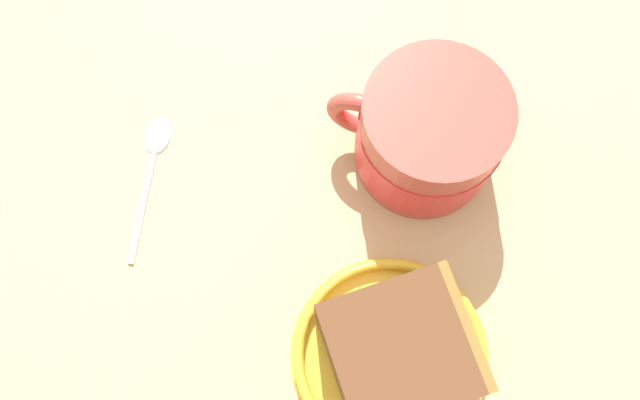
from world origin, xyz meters
TOP-DOWN VIEW (x-y plane):
  - ground_plane at (0.00, 0.00)cm, footprint 120.21×120.21cm
  - small_plate at (-2.80, -4.14)cm, footprint 13.53×13.53cm
  - cake_slice at (-2.58, -4.31)cm, footprint 11.86×11.79cm
  - tea_mug at (10.93, 1.59)cm, footprint 10.06×12.32cm
  - teaspoon at (-0.07, 18.21)cm, footprint 10.81×6.11cm

SIDE VIEW (x-z plane):
  - ground_plane at x=0.00cm, z-range -3.11..0.00cm
  - teaspoon at x=-0.07cm, z-range -0.05..0.75cm
  - small_plate at x=-2.80cm, z-range -0.01..1.44cm
  - cake_slice at x=-2.58cm, z-range 0.70..6.59cm
  - tea_mug at x=10.93cm, z-range -0.17..8.35cm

